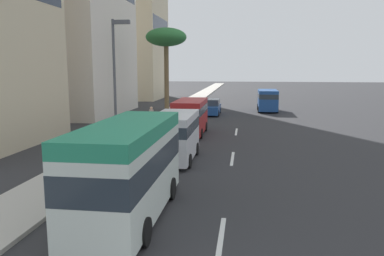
{
  "coord_description": "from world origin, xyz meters",
  "views": [
    {
      "loc": [
        -5.7,
        -0.61,
        5.0
      ],
      "look_at": [
        16.09,
        2.43,
        1.48
      ],
      "focal_mm": 35.54,
      "sensor_mm": 36.0,
      "label": 1
    }
  ],
  "objects_px": {
    "car_second": "(212,107)",
    "pedestrian_near_lamp": "(151,117)",
    "van_third": "(268,99)",
    "street_lamp": "(116,75)",
    "van_fourth": "(190,115)",
    "minibus_lead": "(129,167)",
    "van_fifth": "(175,134)",
    "palm_tree": "(166,39)"
  },
  "relations": [
    {
      "from": "car_second",
      "to": "pedestrian_near_lamp",
      "type": "xyz_separation_m",
      "value": [
        -11.23,
        3.79,
        0.37
      ]
    },
    {
      "from": "van_third",
      "to": "street_lamp",
      "type": "bearing_deg",
      "value": 159.47
    },
    {
      "from": "car_second",
      "to": "van_fourth",
      "type": "xyz_separation_m",
      "value": [
        -12.36,
        0.51,
        0.7
      ]
    },
    {
      "from": "minibus_lead",
      "to": "pedestrian_near_lamp",
      "type": "relative_size",
      "value": 3.76
    },
    {
      "from": "van_third",
      "to": "van_fifth",
      "type": "height_order",
      "value": "van_fifth"
    },
    {
      "from": "pedestrian_near_lamp",
      "to": "car_second",
      "type": "bearing_deg",
      "value": 49.9
    },
    {
      "from": "pedestrian_near_lamp",
      "to": "street_lamp",
      "type": "relative_size",
      "value": 0.25
    },
    {
      "from": "van_fifth",
      "to": "van_fourth",
      "type": "bearing_deg",
      "value": -177.77
    },
    {
      "from": "van_fourth",
      "to": "minibus_lead",
      "type": "bearing_deg",
      "value": 0.91
    },
    {
      "from": "van_fourth",
      "to": "van_third",
      "type": "bearing_deg",
      "value": 157.84
    },
    {
      "from": "minibus_lead",
      "to": "palm_tree",
      "type": "distance_m",
      "value": 28.44
    },
    {
      "from": "van_third",
      "to": "street_lamp",
      "type": "xyz_separation_m",
      "value": [
        -24.78,
        9.28,
        3.21
      ]
    },
    {
      "from": "car_second",
      "to": "pedestrian_near_lamp",
      "type": "distance_m",
      "value": 11.86
    },
    {
      "from": "palm_tree",
      "to": "van_third",
      "type": "bearing_deg",
      "value": -65.42
    },
    {
      "from": "car_second",
      "to": "palm_tree",
      "type": "bearing_deg",
      "value": -76.82
    },
    {
      "from": "minibus_lead",
      "to": "palm_tree",
      "type": "bearing_deg",
      "value": -170.9
    },
    {
      "from": "minibus_lead",
      "to": "street_lamp",
      "type": "xyz_separation_m",
      "value": [
        7.55,
        2.95,
        2.85
      ]
    },
    {
      "from": "car_second",
      "to": "van_third",
      "type": "distance_m",
      "value": 7.21
    },
    {
      "from": "palm_tree",
      "to": "street_lamp",
      "type": "height_order",
      "value": "palm_tree"
    },
    {
      "from": "van_fifth",
      "to": "palm_tree",
      "type": "height_order",
      "value": "palm_tree"
    },
    {
      "from": "minibus_lead",
      "to": "van_fifth",
      "type": "relative_size",
      "value": 1.39
    },
    {
      "from": "van_fourth",
      "to": "street_lamp",
      "type": "distance_m",
      "value": 9.53
    },
    {
      "from": "van_fifth",
      "to": "street_lamp",
      "type": "relative_size",
      "value": 0.67
    },
    {
      "from": "minibus_lead",
      "to": "palm_tree",
      "type": "relative_size",
      "value": 0.76
    },
    {
      "from": "van_fourth",
      "to": "street_lamp",
      "type": "xyz_separation_m",
      "value": [
        -8.6,
        2.69,
        3.13
      ]
    },
    {
      "from": "car_second",
      "to": "pedestrian_near_lamp",
      "type": "bearing_deg",
      "value": -18.64
    },
    {
      "from": "palm_tree",
      "to": "minibus_lead",
      "type": "bearing_deg",
      "value": -170.9
    },
    {
      "from": "van_fifth",
      "to": "street_lamp",
      "type": "bearing_deg",
      "value": -81.24
    },
    {
      "from": "minibus_lead",
      "to": "van_fifth",
      "type": "height_order",
      "value": "minibus_lead"
    },
    {
      "from": "van_third",
      "to": "palm_tree",
      "type": "distance_m",
      "value": 13.45
    },
    {
      "from": "van_fourth",
      "to": "palm_tree",
      "type": "xyz_separation_m",
      "value": [
        11.27,
        4.14,
        6.39
      ]
    },
    {
      "from": "car_second",
      "to": "van_fourth",
      "type": "height_order",
      "value": "van_fourth"
    },
    {
      "from": "van_fourth",
      "to": "van_fifth",
      "type": "relative_size",
      "value": 1.1
    },
    {
      "from": "car_second",
      "to": "van_fourth",
      "type": "distance_m",
      "value": 12.39
    },
    {
      "from": "palm_tree",
      "to": "pedestrian_near_lamp",
      "type": "bearing_deg",
      "value": -175.16
    },
    {
      "from": "minibus_lead",
      "to": "van_fifth",
      "type": "distance_m",
      "value": 8.02
    },
    {
      "from": "van_fifth",
      "to": "street_lamp",
      "type": "distance_m",
      "value": 4.38
    },
    {
      "from": "car_second",
      "to": "van_fifth",
      "type": "bearing_deg",
      "value": -0.53
    },
    {
      "from": "minibus_lead",
      "to": "van_fourth",
      "type": "xyz_separation_m",
      "value": [
        16.15,
        0.26,
        -0.27
      ]
    },
    {
      "from": "van_third",
      "to": "van_fourth",
      "type": "distance_m",
      "value": 17.47
    },
    {
      "from": "van_third",
      "to": "pedestrian_near_lamp",
      "type": "bearing_deg",
      "value": 146.75
    },
    {
      "from": "pedestrian_near_lamp",
      "to": "van_third",
      "type": "bearing_deg",
      "value": 35.28
    }
  ]
}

